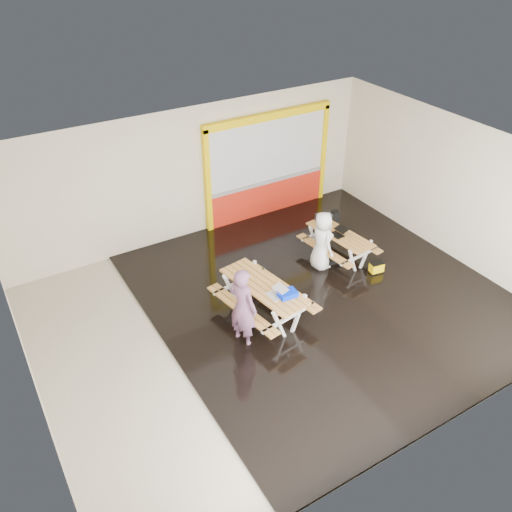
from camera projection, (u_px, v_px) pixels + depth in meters
room at (279, 246)px, 10.58m from camera, size 10.02×8.02×3.52m
deck at (323, 294)px, 12.07m from camera, size 7.50×7.98×0.05m
kiosk at (268, 168)px, 14.49m from camera, size 3.88×0.16×3.00m
picnic_table_left at (263, 293)px, 11.11m from camera, size 1.75×2.31×0.85m
picnic_table_right at (339, 240)px, 13.03m from camera, size 1.43×1.95×0.73m
person_left at (243, 307)px, 10.33m from camera, size 0.62×0.76×1.80m
person_right at (322, 241)px, 12.59m from camera, size 0.56×0.79×1.51m
laptop_left at (276, 293)px, 10.69m from camera, size 0.39×0.36×0.16m
laptop_right at (339, 233)px, 12.87m from camera, size 0.41×0.37×0.16m
blue_pouch at (287, 294)px, 10.67m from camera, size 0.39×0.29×0.11m
toolbox at (324, 217)px, 13.45m from camera, size 0.43×0.25×0.23m
backpack at (334, 218)px, 13.69m from camera, size 0.28×0.20×0.44m
dark_case at (334, 259)px, 13.10m from camera, size 0.39×0.31×0.13m
fluke_bag at (376, 267)px, 12.67m from camera, size 0.37×0.27×0.29m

